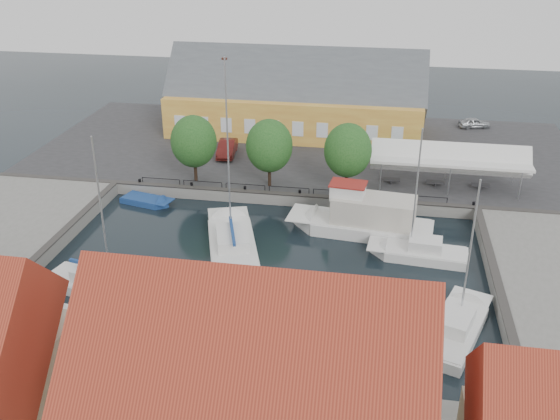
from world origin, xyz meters
name	(u,v)px	position (x,y,z in m)	size (l,w,h in m)	color
ground	(266,262)	(0.00, 0.00, 0.00)	(140.00, 140.00, 0.00)	black
north_quay	(307,152)	(0.00, 23.00, 0.50)	(56.00, 26.00, 1.00)	#2D2D30
quay_edge_fittings	(278,221)	(0.02, 4.75, 1.06)	(56.00, 24.72, 0.40)	#383533
warehouse	(291,101)	(-2.60, 28.36, 4.43)	(28.56, 14.00, 9.55)	#CB8731
tent_canopy	(450,159)	(14.00, 14.50, 3.68)	(14.00, 4.00, 2.83)	white
quay_trees	(269,146)	(-2.00, 12.00, 4.88)	(18.20, 4.20, 6.30)	black
car_silver	(474,123)	(18.36, 32.89, 1.61)	(1.45, 3.59, 1.22)	#A3A6AA
car_red	(227,148)	(-7.79, 19.16, 1.78)	(1.65, 4.75, 1.56)	#571614
center_sailboat	(232,247)	(-2.89, 1.15, 0.36)	(6.64, 11.76, 15.29)	silver
trawler	(366,221)	(7.06, 6.04, 1.02)	(12.17, 4.73, 5.00)	silver
east_boat_a	(420,255)	(11.35, 2.56, 0.26)	(7.73, 3.14, 10.78)	silver
east_boat_c	(455,331)	(13.20, -6.83, 0.26)	(5.26, 8.65, 10.71)	silver
west_boat_d	(101,287)	(-10.51, -5.83, 0.27)	(9.28, 4.51, 11.94)	silver
launch_sw	(38,312)	(-13.45, -9.07, 0.09)	(5.34, 2.97, 0.98)	silver
launch_nw	(147,202)	(-12.66, 8.53, 0.09)	(5.03, 2.96, 0.88)	navy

